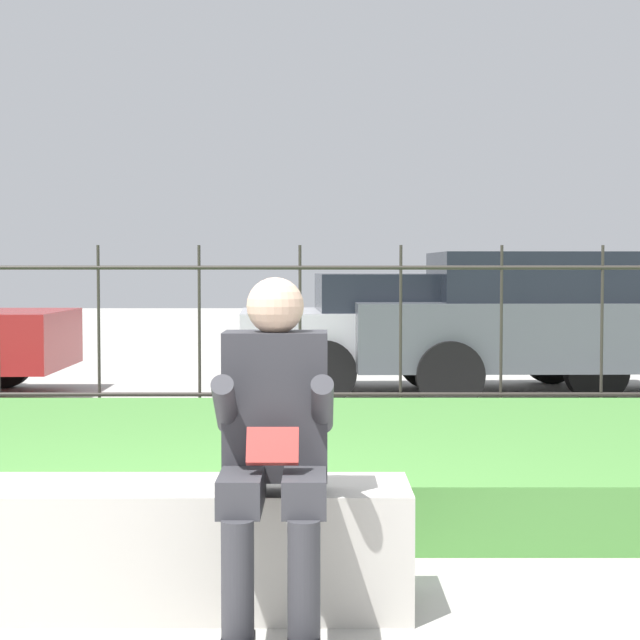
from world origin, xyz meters
The scene contains 7 objects.
ground_plane centered at (0.00, 0.00, 0.00)m, with size 60.00×60.00×0.00m, color #B2AFA8.
stone_bench centered at (-0.38, 0.00, 0.21)m, with size 2.58×0.49×0.48m.
person_seated_reader centered at (0.40, -0.28, 0.71)m, with size 0.42×0.73×1.28m.
grass_berm centered at (0.00, 2.36, 0.16)m, with size 10.04×3.31×0.32m.
iron_fence centered at (0.00, 4.43, 0.79)m, with size 8.04×0.03×1.49m.
car_parked_right centered at (3.10, 6.70, 0.78)m, with size 4.55×2.02×1.46m.
car_parked_center centered at (1.85, 7.09, 0.68)m, with size 4.37×2.05×1.25m.
Camera 1 is at (0.56, -4.08, 1.32)m, focal length 60.00 mm.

